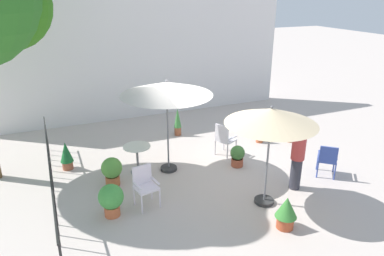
# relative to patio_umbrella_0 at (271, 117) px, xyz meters

# --- Properties ---
(ground_plane) EXTENTS (60.00, 60.00, 0.00)m
(ground_plane) POSITION_rel_patio_umbrella_0_xyz_m (-0.77, 2.01, -2.05)
(ground_plane) COLOR beige
(villa_facade) EXTENTS (11.02, 0.30, 4.38)m
(villa_facade) POSITION_rel_patio_umbrella_0_xyz_m (-0.77, 6.91, 0.14)
(villa_facade) COLOR silver
(villa_facade) RESTS_ON ground
(terrace_railing) EXTENTS (0.03, 6.11, 1.01)m
(terrace_railing) POSITION_rel_patio_umbrella_0_xyz_m (-4.36, 2.01, -1.37)
(terrace_railing) COLOR black
(terrace_railing) RESTS_ON ground
(patio_umbrella_0) EXTENTS (1.94, 1.94, 2.31)m
(patio_umbrella_0) POSITION_rel_patio_umbrella_0_xyz_m (0.00, 0.00, 0.00)
(patio_umbrella_0) COLOR #2D2D2D
(patio_umbrella_0) RESTS_ON ground
(patio_umbrella_1) EXTENTS (2.30, 2.30, 2.46)m
(patio_umbrella_1) POSITION_rel_patio_umbrella_0_xyz_m (-1.47, 2.32, 0.17)
(patio_umbrella_1) COLOR #2D2D2D
(patio_umbrella_1) RESTS_ON ground
(cafe_table_0) EXTENTS (0.71, 0.71, 0.75)m
(cafe_table_0) POSITION_rel_patio_umbrella_0_xyz_m (-2.25, 2.52, -1.53)
(cafe_table_0) COLOR white
(cafe_table_0) RESTS_ON ground
(patio_chair_0) EXTENTS (0.66, 0.66, 0.88)m
(patio_chair_0) POSITION_rel_patio_umbrella_0_xyz_m (2.14, 0.42, -1.54)
(patio_chair_0) COLOR #354B9E
(patio_chair_0) RESTS_ON ground
(patio_chair_1) EXTENTS (0.55, 0.51, 0.93)m
(patio_chair_1) POSITION_rel_patio_umbrella_0_xyz_m (-2.49, 0.97, -1.51)
(patio_chair_1) COLOR white
(patio_chair_1) RESTS_ON ground
(patio_chair_2) EXTENTS (0.62, 0.63, 0.97)m
(patio_chair_2) POSITION_rel_patio_umbrella_0_xyz_m (0.30, 2.55, -1.50)
(patio_chair_2) COLOR silver
(patio_chair_2) RESTS_ON ground
(potted_plant_0) EXTENTS (0.51, 0.51, 0.72)m
(potted_plant_0) POSITION_rel_patio_umbrella_0_xyz_m (-2.99, 2.13, -1.65)
(potted_plant_0) COLOR #B26136
(potted_plant_0) RESTS_ON ground
(potted_plant_1) EXTENTS (0.44, 0.44, 0.70)m
(potted_plant_1) POSITION_rel_patio_umbrella_0_xyz_m (-0.13, -0.94, -1.66)
(potted_plant_1) COLOR #AC492A
(potted_plant_1) RESTS_ON ground
(potted_plant_2) EXTENTS (0.34, 0.34, 0.78)m
(potted_plant_2) POSITION_rel_patio_umbrella_0_xyz_m (-3.94, 3.42, -1.64)
(potted_plant_2) COLOR #975037
(potted_plant_2) RESTS_ON ground
(potted_plant_3) EXTENTS (0.54, 0.54, 0.73)m
(potted_plant_3) POSITION_rel_patio_umbrella_0_xyz_m (-3.26, 0.85, -1.64)
(potted_plant_3) COLOR #D0663B
(potted_plant_3) RESTS_ON ground
(potted_plant_4) EXTENTS (0.37, 0.37, 0.57)m
(potted_plant_4) POSITION_rel_patio_umbrella_0_xyz_m (2.75, 2.67, -1.76)
(potted_plant_4) COLOR #9A5630
(potted_plant_4) RESTS_ON ground
(potted_plant_5) EXTENTS (0.24, 0.24, 0.93)m
(potted_plant_5) POSITION_rel_patio_umbrella_0_xyz_m (-0.38, 4.51, -1.57)
(potted_plant_5) COLOR brown
(potted_plant_5) RESTS_ON ground
(potted_plant_6) EXTENTS (0.39, 0.39, 0.59)m
(potted_plant_6) POSITION_rel_patio_umbrella_0_xyz_m (0.33, 1.81, -1.74)
(potted_plant_6) COLOR #9F4B32
(potted_plant_6) RESTS_ON ground
(potted_plant_7) EXTENTS (0.26, 0.26, 0.69)m
(potted_plant_7) POSITION_rel_patio_umbrella_0_xyz_m (1.79, 2.95, -1.69)
(potted_plant_7) COLOR #B15735
(potted_plant_7) RESTS_ON ground
(standing_person) EXTENTS (0.33, 0.33, 1.62)m
(standing_person) POSITION_rel_patio_umbrella_0_xyz_m (1.03, 0.25, -1.22)
(standing_person) COLOR #33333D
(standing_person) RESTS_ON ground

